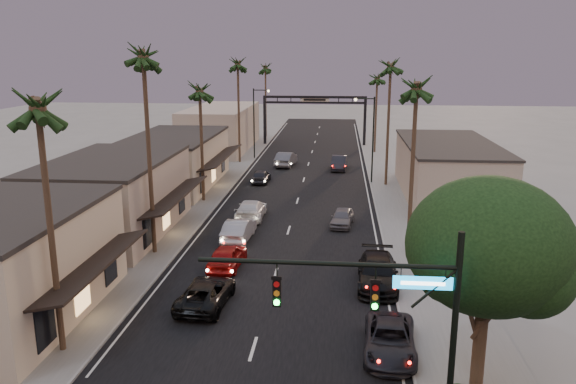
% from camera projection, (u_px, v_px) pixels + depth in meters
% --- Properties ---
extents(ground, '(200.00, 200.00, 0.00)m').
position_uv_depth(ground, '(300.00, 193.00, 54.79)').
color(ground, slate).
rests_on(ground, ground).
extents(road, '(14.00, 120.00, 0.02)m').
position_uv_depth(road, '(303.00, 182.00, 59.62)').
color(road, black).
rests_on(road, ground).
extents(sidewalk_left, '(5.00, 92.00, 0.12)m').
position_uv_depth(sidewalk_left, '(228.00, 167.00, 67.23)').
color(sidewalk_left, slate).
rests_on(sidewalk_left, ground).
extents(sidewalk_right, '(5.00, 92.00, 0.12)m').
position_uv_depth(sidewalk_right, '(388.00, 170.00, 65.53)').
color(sidewalk_right, slate).
rests_on(sidewalk_right, ground).
extents(storefront_near, '(8.00, 12.00, 5.50)m').
position_uv_depth(storefront_near, '(3.00, 267.00, 28.22)').
color(storefront_near, beige).
rests_on(storefront_near, ground).
extents(storefront_mid, '(8.00, 14.00, 5.50)m').
position_uv_depth(storefront_mid, '(113.00, 198.00, 41.75)').
color(storefront_mid, gray).
rests_on(storefront_mid, ground).
extents(storefront_far, '(8.00, 16.00, 5.00)m').
position_uv_depth(storefront_far, '(175.00, 162.00, 57.29)').
color(storefront_far, beige).
rests_on(storefront_far, ground).
extents(storefront_dist, '(8.00, 20.00, 6.00)m').
position_uv_depth(storefront_dist, '(221.00, 128.00, 79.41)').
color(storefront_dist, gray).
rests_on(storefront_dist, ground).
extents(building_right, '(8.00, 18.00, 5.00)m').
position_uv_depth(building_right, '(448.00, 171.00, 52.94)').
color(building_right, gray).
rests_on(building_right, ground).
extents(traffic_signal, '(8.51, 0.22, 7.80)m').
position_uv_depth(traffic_signal, '(396.00, 310.00, 18.26)').
color(traffic_signal, black).
rests_on(traffic_signal, ground).
extents(corner_tree, '(6.20, 6.20, 8.80)m').
position_uv_depth(corner_tree, '(490.00, 251.00, 21.04)').
color(corner_tree, '#38281C').
rests_on(corner_tree, ground).
extents(arch, '(15.20, 0.40, 7.27)m').
position_uv_depth(arch, '(315.00, 108.00, 82.48)').
color(arch, black).
rests_on(arch, ground).
extents(streetlight_right, '(2.13, 0.30, 9.00)m').
position_uv_depth(streetlight_right, '(371.00, 133.00, 57.73)').
color(streetlight_right, black).
rests_on(streetlight_right, ground).
extents(streetlight_left, '(2.13, 0.30, 9.00)m').
position_uv_depth(streetlight_left, '(256.00, 118.00, 71.54)').
color(streetlight_left, black).
rests_on(streetlight_left, ground).
extents(palm_la, '(3.20, 3.20, 13.20)m').
position_uv_depth(palm_la, '(37.00, 98.00, 22.85)').
color(palm_la, '#38281C').
rests_on(palm_la, ground).
extents(palm_lb, '(3.20, 3.20, 15.20)m').
position_uv_depth(palm_lb, '(143.00, 51.00, 34.96)').
color(palm_lb, '#38281C').
rests_on(palm_lb, ground).
extents(palm_lc, '(3.20, 3.20, 12.20)m').
position_uv_depth(palm_lc, '(199.00, 86.00, 49.19)').
color(palm_lc, '#38281C').
rests_on(palm_lc, ground).
extents(palm_ld, '(3.20, 3.20, 14.20)m').
position_uv_depth(palm_ld, '(238.00, 61.00, 67.10)').
color(palm_ld, '#38281C').
rests_on(palm_ld, ground).
extents(palm_ra, '(3.20, 3.20, 13.20)m').
position_uv_depth(palm_ra, '(417.00, 82.00, 35.82)').
color(palm_ra, '#38281C').
rests_on(palm_ra, ground).
extents(palm_rb, '(3.20, 3.20, 14.20)m').
position_uv_depth(palm_rb, '(391.00, 62.00, 54.93)').
color(palm_rb, '#38281C').
rests_on(palm_rb, ground).
extents(palm_rc, '(3.20, 3.20, 12.20)m').
position_uv_depth(palm_rc, '(377.00, 75.00, 74.73)').
color(palm_rc, '#38281C').
rests_on(palm_rc, ground).
extents(palm_far, '(3.20, 3.20, 13.20)m').
position_uv_depth(palm_far, '(265.00, 66.00, 89.55)').
color(palm_far, '#38281C').
rests_on(palm_far, ground).
extents(oncoming_red, '(2.13, 4.60, 1.53)m').
position_uv_depth(oncoming_red, '(227.00, 256.00, 35.42)').
color(oncoming_red, maroon).
rests_on(oncoming_red, ground).
extents(oncoming_pickup, '(2.68, 5.23, 1.41)m').
position_uv_depth(oncoming_pickup, '(206.00, 293.00, 30.12)').
color(oncoming_pickup, black).
rests_on(oncoming_pickup, ground).
extents(oncoming_silver, '(1.96, 4.91, 1.59)m').
position_uv_depth(oncoming_silver, '(239.00, 230.00, 40.75)').
color(oncoming_silver, gray).
rests_on(oncoming_silver, ground).
extents(oncoming_white, '(2.20, 5.36, 1.55)m').
position_uv_depth(oncoming_white, '(251.00, 210.00, 46.07)').
color(oncoming_white, silver).
rests_on(oncoming_white, ground).
extents(oncoming_dgrey, '(1.80, 4.13, 1.39)m').
position_uv_depth(oncoming_dgrey, '(261.00, 176.00, 59.09)').
color(oncoming_dgrey, black).
rests_on(oncoming_dgrey, ground).
extents(oncoming_grey_far, '(2.45, 5.39, 1.72)m').
position_uv_depth(oncoming_grey_far, '(286.00, 159.00, 67.81)').
color(oncoming_grey_far, '#4E4E53').
rests_on(oncoming_grey_far, ground).
extents(curbside_near, '(2.60, 5.09, 1.38)m').
position_uv_depth(curbside_near, '(390.00, 340.00, 25.23)').
color(curbside_near, black).
rests_on(curbside_near, ground).
extents(curbside_black, '(2.53, 5.75, 1.64)m').
position_uv_depth(curbside_black, '(378.00, 272.00, 32.68)').
color(curbside_black, black).
rests_on(curbside_black, ground).
extents(curbside_grey, '(2.08, 4.10, 1.34)m').
position_uv_depth(curbside_grey, '(342.00, 217.00, 44.21)').
color(curbside_grey, '#55545A').
rests_on(curbside_grey, ground).
extents(curbside_far, '(1.90, 4.88, 1.58)m').
position_uv_depth(curbside_far, '(339.00, 163.00, 65.77)').
color(curbside_far, black).
rests_on(curbside_far, ground).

